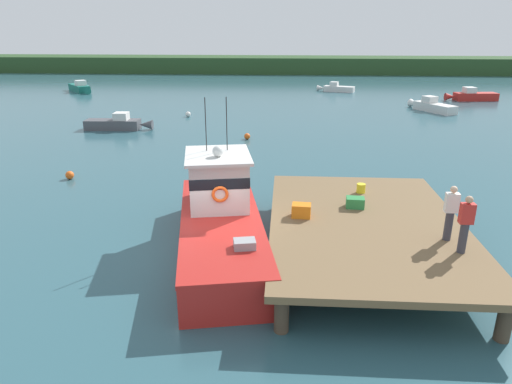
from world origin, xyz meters
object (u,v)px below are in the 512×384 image
object	(u,v)px
crate_stack_mid_dock	(355,203)
mooring_buoy_inshore	(188,114)
moored_boat_outer_mooring	(336,88)
bait_bucket	(361,188)
deckhand_by_the_boat	(465,223)
mooring_buoy_outer	(247,136)
moored_boat_far_right	(80,88)
deckhand_further_back	(450,212)
main_fishing_boat	(220,217)
moored_boat_near_channel	(432,106)
moored_boat_mid_harbor	(472,96)
mooring_buoy_spare_mooring	(70,175)
moored_boat_far_left	(117,124)
crate_stack_near_edge	(301,210)

from	to	relation	value
crate_stack_mid_dock	mooring_buoy_inshore	world-z (taller)	crate_stack_mid_dock
moored_boat_outer_mooring	bait_bucket	bearing A→B (deg)	-94.40
deckhand_by_the_boat	mooring_buoy_inshore	distance (m)	28.49
mooring_buoy_outer	mooring_buoy_inshore	xyz separation A→B (m)	(-5.45, 7.55, 0.02)
bait_bucket	moored_boat_far_right	size ratio (longest dim) A/B	0.07
deckhand_further_back	moored_boat_outer_mooring	world-z (taller)	deckhand_further_back
main_fishing_boat	moored_boat_near_channel	xyz separation A→B (m)	(14.76, 26.95, -0.58)
moored_boat_mid_harbor	mooring_buoy_spare_mooring	bearing A→B (deg)	-136.98
moored_boat_far_left	mooring_buoy_inshore	xyz separation A→B (m)	(4.05, 5.09, -0.20)
bait_bucket	mooring_buoy_inshore	bearing A→B (deg)	117.34
deckhand_by_the_boat	moored_boat_outer_mooring	distance (m)	41.66
bait_bucket	moored_boat_mid_harbor	distance (m)	34.98
crate_stack_near_edge	mooring_buoy_outer	world-z (taller)	crate_stack_near_edge
mooring_buoy_outer	deckhand_by_the_boat	bearing A→B (deg)	-67.77
moored_boat_mid_harbor	mooring_buoy_outer	distance (m)	27.64
crate_stack_near_edge	deckhand_further_back	size ratio (longest dim) A/B	0.37
main_fishing_boat	mooring_buoy_inshore	distance (m)	23.69
bait_bucket	crate_stack_near_edge	bearing A→B (deg)	-132.99
bait_bucket	mooring_buoy_spare_mooring	distance (m)	13.95
mooring_buoy_inshore	moored_boat_mid_harbor	bearing A→B (deg)	21.72
deckhand_further_back	moored_boat_outer_mooring	distance (m)	40.88
moored_boat_outer_mooring	moored_boat_far_left	bearing A→B (deg)	-129.64
moored_boat_far_right	mooring_buoy_inshore	distance (m)	20.70
crate_stack_mid_dock	mooring_buoy_spare_mooring	distance (m)	14.11
crate_stack_near_edge	moored_boat_mid_harbor	world-z (taller)	crate_stack_near_edge
crate_stack_mid_dock	moored_boat_outer_mooring	xyz separation A→B (m)	(3.27, 38.48, -1.01)
crate_stack_near_edge	moored_boat_mid_harbor	xyz separation A→B (m)	(17.88, 33.71, -0.97)
crate_stack_near_edge	moored_boat_mid_harbor	size ratio (longest dim) A/B	0.12
crate_stack_mid_dock	bait_bucket	world-z (taller)	crate_stack_mid_dock
crate_stack_mid_dock	deckhand_by_the_boat	bearing A→B (deg)	-52.37
moored_boat_far_left	deckhand_by_the_boat	bearing A→B (deg)	-50.42
crate_stack_near_edge	moored_boat_near_channel	bearing A→B (deg)	66.04
main_fishing_boat	bait_bucket	xyz separation A→B (m)	(4.93, 2.18, 0.36)
crate_stack_mid_dock	moored_boat_near_channel	xyz separation A→B (m)	(10.25, 26.27, -0.95)
moored_boat_far_right	mooring_buoy_inshore	bearing A→B (deg)	-43.13
deckhand_further_back	mooring_buoy_outer	bearing A→B (deg)	112.76
moored_boat_outer_mooring	moored_boat_near_channel	bearing A→B (deg)	-60.24
deckhand_by_the_boat	moored_boat_mid_harbor	xyz separation A→B (m)	(13.62, 35.92, -1.61)
moored_boat_mid_harbor	mooring_buoy_inshore	bearing A→B (deg)	-158.28
moored_boat_far_left	mooring_buoy_outer	world-z (taller)	moored_boat_far_left
moored_boat_near_channel	mooring_buoy_spare_mooring	xyz separation A→B (m)	(-23.01, -20.37, -0.23)
deckhand_by_the_boat	moored_boat_near_channel	world-z (taller)	deckhand_by_the_boat
mooring_buoy_outer	deckhand_further_back	bearing A→B (deg)	-67.24
deckhand_by_the_boat	moored_boat_far_left	distance (m)	26.41
crate_stack_mid_dock	moored_boat_mid_harbor	bearing A→B (deg)	63.92
crate_stack_mid_dock	mooring_buoy_spare_mooring	size ratio (longest dim) A/B	1.49
main_fishing_boat	moored_boat_outer_mooring	xyz separation A→B (m)	(7.78, 39.16, -0.64)
moored_boat_far_left	mooring_buoy_outer	bearing A→B (deg)	-14.50
moored_boat_mid_harbor	moored_boat_far_right	size ratio (longest dim) A/B	1.13
main_fishing_boat	moored_boat_near_channel	world-z (taller)	main_fishing_boat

